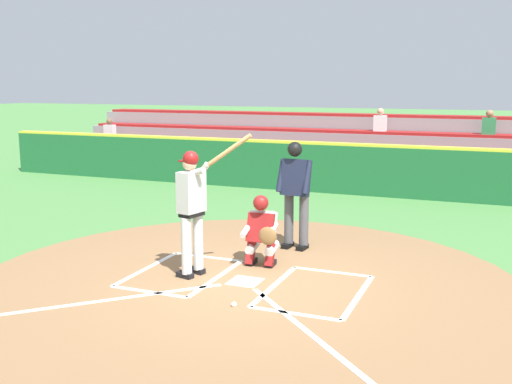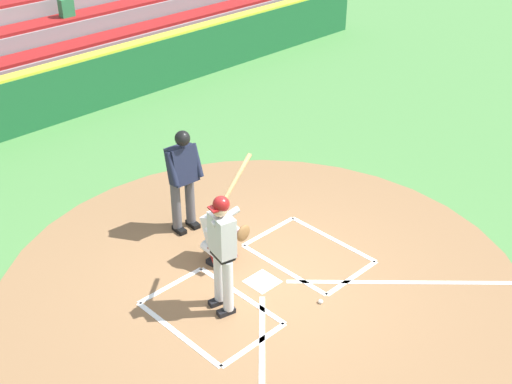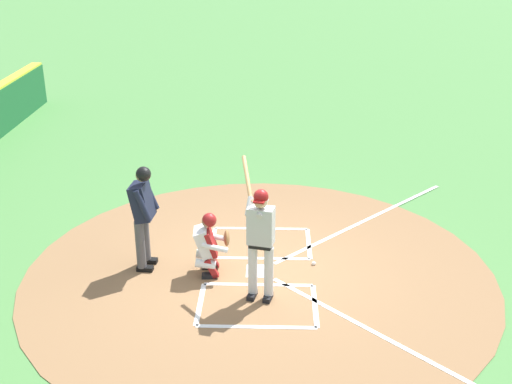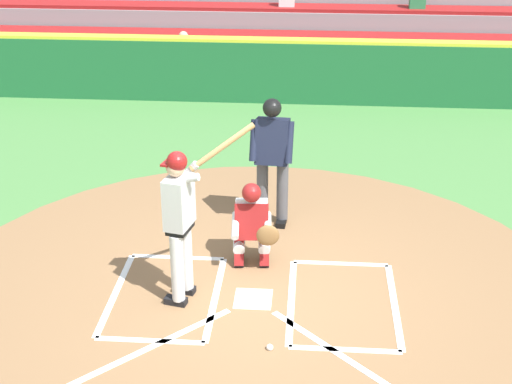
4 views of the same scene
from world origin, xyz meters
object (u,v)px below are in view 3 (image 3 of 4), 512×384
object	(u,v)px
baseball	(314,263)
catcher	(209,242)
plate_umpire	(143,211)
batter	(260,236)

from	to	relation	value
baseball	catcher	bearing A→B (deg)	-79.71
catcher	plate_umpire	world-z (taller)	plate_umpire
catcher	plate_umpire	size ratio (longest dim) A/B	0.61
batter	plate_umpire	xyz separation A→B (m)	(-0.92, -1.99, -0.02)
catcher	plate_umpire	distance (m)	1.23
catcher	plate_umpire	bearing A→B (deg)	-99.06
catcher	baseball	world-z (taller)	catcher
batter	baseball	xyz separation A→B (m)	(-1.06, 0.91, -1.06)
catcher	plate_umpire	xyz separation A→B (m)	(-0.18, -1.12, 0.49)
batter	baseball	world-z (taller)	batter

